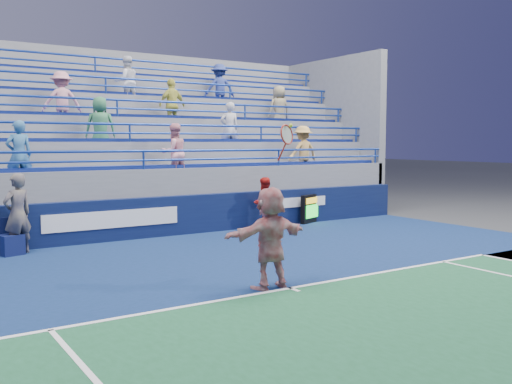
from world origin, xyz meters
TOP-DOWN VIEW (x-y plane):
  - ground at (0.00, 0.00)m, footprint 120.00×120.00m
  - sponsor_wall at (0.00, 6.50)m, footprint 18.00×0.32m
  - bleacher_stand at (-0.00, 10.27)m, footprint 18.00×5.60m
  - serve_speed_board at (5.64, 6.37)m, footprint 1.29×0.62m
  - judge_chair at (-3.57, 5.96)m, footprint 0.60×0.60m
  - tennis_player at (-0.26, 0.25)m, footprint 1.70×0.60m
  - line_judge at (-3.39, 5.97)m, footprint 0.81×0.68m
  - ball_girl at (3.46, 5.98)m, footprint 0.87×0.74m

SIDE VIEW (x-z plane):
  - ground at x=0.00m, z-range 0.00..0.00m
  - judge_chair at x=-3.57m, z-range -0.15..0.71m
  - serve_speed_board at x=5.64m, z-range 0.00..0.92m
  - sponsor_wall at x=0.00m, z-range 0.00..1.10m
  - ball_girl at x=3.46m, z-range 0.00..1.56m
  - tennis_player at x=-0.26m, z-range -0.54..2.37m
  - line_judge at x=-3.39m, z-range 0.00..1.89m
  - bleacher_stand at x=0.00m, z-range -1.52..4.61m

